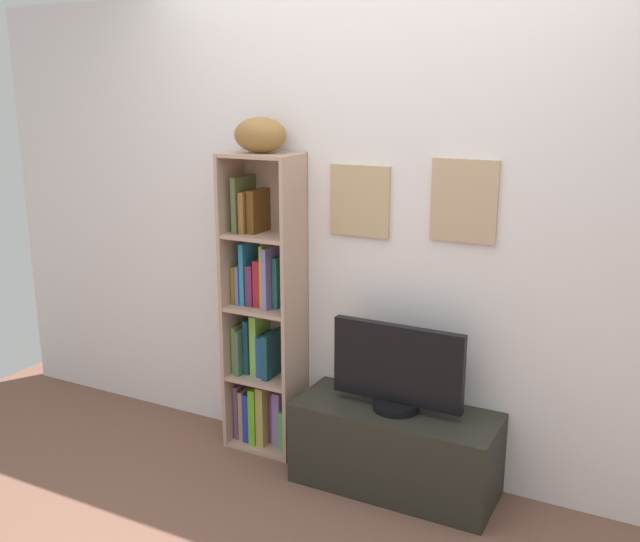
{
  "coord_description": "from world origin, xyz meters",
  "views": [
    {
      "loc": [
        1.32,
        -2.0,
        1.87
      ],
      "look_at": [
        -0.17,
        0.85,
        1.05
      ],
      "focal_mm": 40.11,
      "sensor_mm": 36.0,
      "label": 1
    }
  ],
  "objects_px": {
    "tv_stand": "(395,449)",
    "television": "(397,369)",
    "bookshelf": "(263,323)",
    "football": "(260,135)"
  },
  "relations": [
    {
      "from": "tv_stand",
      "to": "television",
      "type": "bearing_deg",
      "value": 90.0
    },
    {
      "from": "television",
      "to": "bookshelf",
      "type": "bearing_deg",
      "value": 172.74
    },
    {
      "from": "bookshelf",
      "to": "football",
      "type": "xyz_separation_m",
      "value": [
        0.02,
        -0.03,
        0.97
      ]
    },
    {
      "from": "bookshelf",
      "to": "football",
      "type": "relative_size",
      "value": 5.81
    },
    {
      "from": "football",
      "to": "television",
      "type": "bearing_deg",
      "value": -5.47
    },
    {
      "from": "football",
      "to": "television",
      "type": "distance_m",
      "value": 1.3
    },
    {
      "from": "bookshelf",
      "to": "television",
      "type": "distance_m",
      "value": 0.8
    },
    {
      "from": "bookshelf",
      "to": "television",
      "type": "bearing_deg",
      "value": -7.26
    },
    {
      "from": "bookshelf",
      "to": "tv_stand",
      "type": "bearing_deg",
      "value": -7.34
    },
    {
      "from": "television",
      "to": "football",
      "type": "bearing_deg",
      "value": 174.53
    }
  ]
}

